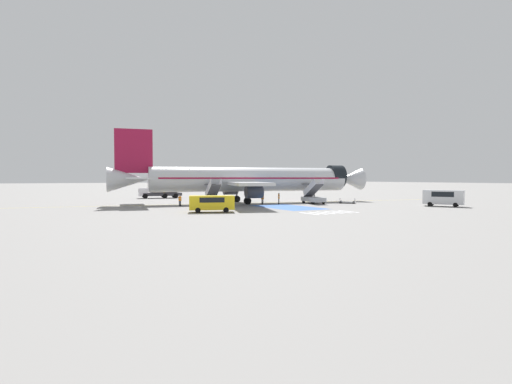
% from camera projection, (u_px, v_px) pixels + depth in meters
% --- Properties ---
extents(ground_plane, '(600.00, 600.00, 0.00)m').
position_uv_depth(ground_plane, '(245.00, 203.00, 65.55)').
color(ground_plane, gray).
extents(apron_leadline_yellow, '(75.60, 14.83, 0.01)m').
position_uv_depth(apron_leadline_yellow, '(251.00, 203.00, 65.97)').
color(apron_leadline_yellow, gold).
rests_on(apron_leadline_yellow, ground_plane).
extents(apron_stand_patch_blue, '(6.31, 11.87, 0.01)m').
position_uv_depth(apron_stand_patch_blue, '(288.00, 207.00, 56.60)').
color(apron_stand_patch_blue, '#2856A8').
rests_on(apron_stand_patch_blue, ground_plane).
extents(apron_walkway_bar_0, '(0.44, 3.60, 0.01)m').
position_uv_depth(apron_walkway_bar_0, '(309.00, 214.00, 46.31)').
color(apron_walkway_bar_0, silver).
rests_on(apron_walkway_bar_0, ground_plane).
extents(apron_walkway_bar_1, '(0.44, 3.60, 0.01)m').
position_uv_depth(apron_walkway_bar_1, '(318.00, 213.00, 46.90)').
color(apron_walkway_bar_1, silver).
rests_on(apron_walkway_bar_1, ground_plane).
extents(apron_walkway_bar_2, '(0.44, 3.60, 0.01)m').
position_uv_depth(apron_walkway_bar_2, '(326.00, 213.00, 47.49)').
color(apron_walkway_bar_2, silver).
rests_on(apron_walkway_bar_2, ground_plane).
extents(apron_walkway_bar_3, '(0.44, 3.60, 0.01)m').
position_uv_depth(apron_walkway_bar_3, '(333.00, 212.00, 48.08)').
color(apron_walkway_bar_3, silver).
rests_on(apron_walkway_bar_3, ground_plane).
extents(apron_walkway_bar_4, '(0.44, 3.60, 0.01)m').
position_uv_depth(apron_walkway_bar_4, '(341.00, 212.00, 48.67)').
color(apron_walkway_bar_4, silver).
rests_on(apron_walkway_bar_4, ground_plane).
extents(apron_walkway_bar_5, '(0.44, 3.60, 0.01)m').
position_uv_depth(apron_walkway_bar_5, '(348.00, 211.00, 49.27)').
color(apron_walkway_bar_5, silver).
rests_on(apron_walkway_bar_5, ground_plane).
extents(airliner, '(43.15, 31.04, 11.49)m').
position_uv_depth(airliner, '(248.00, 179.00, 65.64)').
color(airliner, silver).
rests_on(airliner, ground_plane).
extents(boarding_stairs_forward, '(3.07, 5.50, 4.02)m').
position_uv_depth(boarding_stairs_forward, '(313.00, 197.00, 64.53)').
color(boarding_stairs_forward, '#ADB2BA').
rests_on(boarding_stairs_forward, ground_plane).
extents(boarding_stairs_aft, '(3.07, 5.50, 4.04)m').
position_uv_depth(boarding_stairs_aft, '(213.00, 199.00, 59.30)').
color(boarding_stairs_aft, '#ADB2BA').
rests_on(boarding_stairs_aft, ground_plane).
extents(fuel_tanker, '(8.87, 3.77, 3.59)m').
position_uv_depth(fuel_tanker, '(161.00, 189.00, 82.24)').
color(fuel_tanker, '#38383D').
rests_on(fuel_tanker, ground_plane).
extents(service_van_0, '(4.12, 5.63, 2.37)m').
position_uv_depth(service_van_0, '(443.00, 197.00, 58.08)').
color(service_van_0, silver).
rests_on(service_van_0, ground_plane).
extents(service_van_1, '(5.73, 3.74, 2.00)m').
position_uv_depth(service_van_1, '(212.00, 202.00, 48.22)').
color(service_van_1, yellow).
rests_on(service_van_1, ground_plane).
extents(baggage_cart, '(2.85, 2.94, 0.87)m').
position_uv_depth(baggage_cart, '(347.00, 202.00, 64.99)').
color(baggage_cart, gray).
rests_on(baggage_cart, ground_plane).
extents(ground_crew_0, '(0.46, 0.47, 1.63)m').
position_uv_depth(ground_crew_0, '(262.00, 198.00, 63.00)').
color(ground_crew_0, '#2D2D33').
rests_on(ground_crew_0, ground_plane).
extents(ground_crew_1, '(0.47, 0.33, 1.64)m').
position_uv_depth(ground_crew_1, '(180.00, 200.00, 58.43)').
color(ground_crew_1, black).
rests_on(ground_crew_1, ground_plane).
extents(ground_crew_2, '(0.41, 0.49, 1.79)m').
position_uv_depth(ground_crew_2, '(279.00, 198.00, 63.05)').
color(ground_crew_2, black).
rests_on(ground_crew_2, ground_plane).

